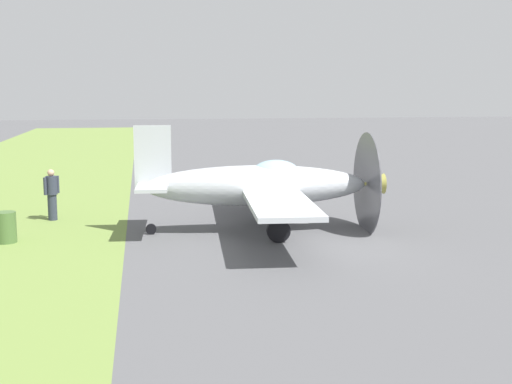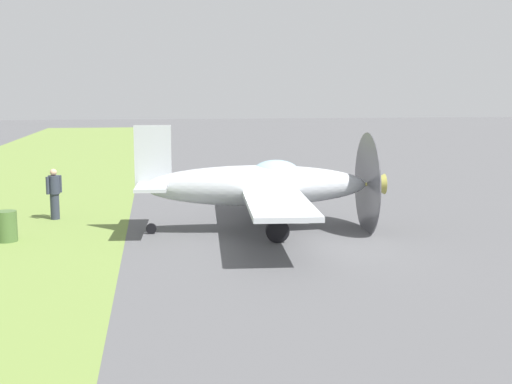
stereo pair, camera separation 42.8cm
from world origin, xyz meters
name	(u,v)px [view 1 (the left image)]	position (x,y,z in m)	size (l,w,h in m)	color
ground_plane	(293,247)	(0.00, 0.00, 0.00)	(160.00, 160.00, 0.00)	#515154
airplane_lead	(261,186)	(-2.12, -0.54, 1.45)	(9.76, 7.71, 3.47)	#B2B7BC
ground_crew_chief	(52,193)	(-5.16, -7.16, 0.91)	(0.49, 0.47, 1.73)	#2D3342
fuel_drum	(6,227)	(-1.90, -8.06, 0.45)	(0.60, 0.60, 0.90)	#476633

